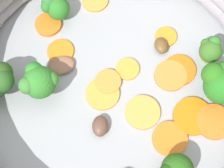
# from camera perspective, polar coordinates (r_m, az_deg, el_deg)

# --- Properties ---
(ground_plane) EXTENTS (4.00, 4.00, 0.00)m
(ground_plane) POSITION_cam_1_polar(r_m,az_deg,el_deg) (0.48, 0.00, -1.27)
(ground_plane) COLOR gray
(skillet) EXTENTS (0.36, 0.36, 0.02)m
(skillet) POSITION_cam_1_polar(r_m,az_deg,el_deg) (0.48, 0.00, -0.96)
(skillet) COLOR #939699
(skillet) RESTS_ON ground_plane
(skillet_rim_wall) EXTENTS (0.38, 0.38, 0.06)m
(skillet_rim_wall) POSITION_cam_1_polar(r_m,az_deg,el_deg) (0.44, 0.00, 0.76)
(skillet_rim_wall) COLOR #999197
(skillet_rim_wall) RESTS_ON skillet
(carrot_slice_0) EXTENTS (0.05, 0.05, 0.01)m
(carrot_slice_0) POSITION_cam_1_polar(r_m,az_deg,el_deg) (0.47, -0.40, 0.48)
(carrot_slice_0) COLOR orange
(carrot_slice_0) RESTS_ON skillet
(carrot_slice_1) EXTENTS (0.04, 0.04, 0.00)m
(carrot_slice_1) POSITION_cam_1_polar(r_m,az_deg,el_deg) (0.45, 8.78, -8.24)
(carrot_slice_1) COLOR orange
(carrot_slice_1) RESTS_ON skillet
(carrot_slice_2) EXTENTS (0.04, 0.04, 0.00)m
(carrot_slice_2) POSITION_cam_1_polar(r_m,az_deg,el_deg) (0.52, -2.61, 12.60)
(carrot_slice_2) COLOR orange
(carrot_slice_2) RESTS_ON skillet
(carrot_slice_3) EXTENTS (0.04, 0.04, 0.00)m
(carrot_slice_3) POSITION_cam_1_polar(r_m,az_deg,el_deg) (0.50, 8.20, 7.16)
(carrot_slice_3) COLOR orange
(carrot_slice_3) RESTS_ON skillet
(carrot_slice_4) EXTENTS (0.05, 0.05, 0.00)m
(carrot_slice_4) POSITION_cam_1_polar(r_m,az_deg,el_deg) (0.48, 10.20, 2.11)
(carrot_slice_4) COLOR orange
(carrot_slice_4) RESTS_ON skillet
(carrot_slice_5) EXTENTS (0.05, 0.05, 0.00)m
(carrot_slice_5) POSITION_cam_1_polar(r_m,az_deg,el_deg) (0.46, -1.35, -1.66)
(carrot_slice_5) COLOR orange
(carrot_slice_5) RESTS_ON skillet
(carrot_slice_6) EXTENTS (0.06, 0.06, 0.00)m
(carrot_slice_6) POSITION_cam_1_polar(r_m,az_deg,el_deg) (0.46, 12.15, -4.81)
(carrot_slice_6) COLOR orange
(carrot_slice_6) RESTS_ON skillet
(carrot_slice_7) EXTENTS (0.05, 0.05, 0.00)m
(carrot_slice_7) POSITION_cam_1_polar(r_m,az_deg,el_deg) (0.48, 8.88, 1.28)
(carrot_slice_7) COLOR orange
(carrot_slice_7) RESTS_ON skillet
(carrot_slice_8) EXTENTS (0.05, 0.05, 0.01)m
(carrot_slice_8) POSITION_cam_1_polar(r_m,az_deg,el_deg) (0.47, 15.26, -5.58)
(carrot_slice_8) COLOR orange
(carrot_slice_8) RESTS_ON skillet
(carrot_slice_9) EXTENTS (0.05, 0.05, 0.00)m
(carrot_slice_9) POSITION_cam_1_polar(r_m,az_deg,el_deg) (0.49, -7.87, 4.95)
(carrot_slice_9) COLOR orange
(carrot_slice_9) RESTS_ON skillet
(carrot_slice_10) EXTENTS (0.04, 0.04, 0.00)m
(carrot_slice_10) POSITION_cam_1_polar(r_m,az_deg,el_deg) (0.48, 2.35, 2.30)
(carrot_slice_10) COLOR orange
(carrot_slice_10) RESTS_ON skillet
(carrot_slice_11) EXTENTS (0.05, 0.05, 0.00)m
(carrot_slice_11) POSITION_cam_1_polar(r_m,az_deg,el_deg) (0.46, 4.66, -4.32)
(carrot_slice_11) COLOR #F4953E
(carrot_slice_11) RESTS_ON skillet
(carrot_slice_12) EXTENTS (0.04, 0.04, 0.01)m
(carrot_slice_12) POSITION_cam_1_polar(r_m,az_deg,el_deg) (0.51, -9.71, 8.94)
(carrot_slice_12) COLOR orange
(carrot_slice_12) RESTS_ON skillet
(broccoli_floret_0) EXTENTS (0.03, 0.04, 0.04)m
(broccoli_floret_0) POSITION_cam_1_polar(r_m,az_deg,el_deg) (0.50, -8.96, 11.37)
(broccoli_floret_0) COLOR #7CB36C
(broccoli_floret_0) RESTS_ON skillet
(broccoli_floret_1) EXTENTS (0.05, 0.04, 0.05)m
(broccoli_floret_1) POSITION_cam_1_polar(r_m,az_deg,el_deg) (0.44, -11.13, 0.42)
(broccoli_floret_1) COLOR #85AA5C
(broccoli_floret_1) RESTS_ON skillet
(broccoli_floret_2) EXTENTS (0.03, 0.03, 0.04)m
(broccoli_floret_2) POSITION_cam_1_polar(r_m,az_deg,el_deg) (0.48, 14.78, 5.05)
(broccoli_floret_2) COLOR #7DA752
(broccoli_floret_2) RESTS_ON skillet
(broccoli_floret_4) EXTENTS (0.05, 0.05, 0.06)m
(broccoli_floret_4) POSITION_cam_1_polar(r_m,az_deg,el_deg) (0.45, 16.31, 0.27)
(broccoli_floret_4) COLOR #7E9C4C
(broccoli_floret_4) RESTS_ON skillet
(mushroom_piece_0) EXTENTS (0.02, 0.03, 0.01)m
(mushroom_piece_0) POSITION_cam_1_polar(r_m,az_deg,el_deg) (0.49, 7.51, 5.83)
(mushroom_piece_0) COLOR brown
(mushroom_piece_0) RESTS_ON skillet
(mushroom_piece_1) EXTENTS (0.04, 0.03, 0.01)m
(mushroom_piece_1) POSITION_cam_1_polar(r_m,az_deg,el_deg) (0.48, -7.75, 2.86)
(mushroom_piece_1) COLOR #8E6145
(mushroom_piece_1) RESTS_ON skillet
(mushroom_piece_2) EXTENTS (0.03, 0.03, 0.01)m
(mushroom_piece_2) POSITION_cam_1_polar(r_m,az_deg,el_deg) (0.45, -1.81, -6.43)
(mushroom_piece_2) COLOR brown
(mushroom_piece_2) RESTS_ON skillet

